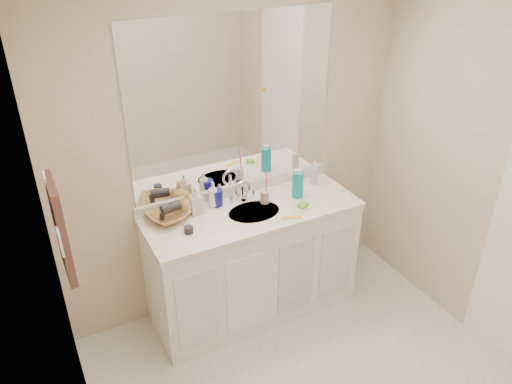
% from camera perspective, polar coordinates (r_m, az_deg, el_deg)
% --- Properties ---
extents(wall_back, '(2.60, 0.02, 2.40)m').
position_cam_1_polar(wall_back, '(3.53, -2.44, 4.40)').
color(wall_back, beige).
rests_on(wall_back, floor).
extents(wall_left, '(0.02, 2.60, 2.40)m').
position_cam_1_polar(wall_left, '(2.19, -19.44, -15.41)').
color(wall_left, beige).
rests_on(wall_left, floor).
extents(vanity_cabinet, '(1.50, 0.55, 0.85)m').
position_cam_1_polar(vanity_cabinet, '(3.72, -0.36, -8.11)').
color(vanity_cabinet, white).
rests_on(vanity_cabinet, floor).
extents(countertop, '(1.52, 0.57, 0.03)m').
position_cam_1_polar(countertop, '(3.47, -0.38, -2.31)').
color(countertop, white).
rests_on(countertop, vanity_cabinet).
extents(backsplash, '(1.52, 0.03, 0.08)m').
position_cam_1_polar(backsplash, '(3.65, -2.25, 0.31)').
color(backsplash, silver).
rests_on(backsplash, countertop).
extents(sink_basin, '(0.37, 0.37, 0.02)m').
position_cam_1_polar(sink_basin, '(3.46, -0.23, -2.42)').
color(sink_basin, beige).
rests_on(sink_basin, countertop).
extents(faucet, '(0.02, 0.02, 0.11)m').
position_cam_1_polar(faucet, '(3.56, -1.56, -0.16)').
color(faucet, silver).
rests_on(faucet, countertop).
extents(mirror, '(1.48, 0.01, 1.20)m').
position_cam_1_polar(mirror, '(3.39, -2.53, 9.89)').
color(mirror, white).
rests_on(mirror, wall_back).
extents(blue_mug, '(0.11, 0.11, 0.12)m').
position_cam_1_polar(blue_mug, '(3.51, -4.55, -0.65)').
color(blue_mug, navy).
rests_on(blue_mug, countertop).
extents(tan_cup, '(0.08, 0.08, 0.09)m').
position_cam_1_polar(tan_cup, '(3.54, 1.02, -0.57)').
color(tan_cup, '#C6A78B').
rests_on(tan_cup, countertop).
extents(toothbrush, '(0.02, 0.04, 0.20)m').
position_cam_1_polar(toothbrush, '(3.49, 1.18, 0.98)').
color(toothbrush, '#ED3EA5').
rests_on(toothbrush, tan_cup).
extents(mouthwash_bottle, '(0.09, 0.09, 0.20)m').
position_cam_1_polar(mouthwash_bottle, '(3.60, 4.79, 0.86)').
color(mouthwash_bottle, '#0C929A').
rests_on(mouthwash_bottle, countertop).
extents(clear_pump_bottle, '(0.06, 0.06, 0.14)m').
position_cam_1_polar(clear_pump_bottle, '(3.79, 6.64, 1.87)').
color(clear_pump_bottle, silver).
rests_on(clear_pump_bottle, countertop).
extents(soap_dish, '(0.12, 0.11, 0.01)m').
position_cam_1_polar(soap_dish, '(3.50, 5.35, -1.78)').
color(soap_dish, white).
rests_on(soap_dish, countertop).
extents(green_soap, '(0.09, 0.07, 0.03)m').
position_cam_1_polar(green_soap, '(3.49, 5.36, -1.53)').
color(green_soap, '#73C12F').
rests_on(green_soap, soap_dish).
extents(orange_comb, '(0.13, 0.07, 0.01)m').
position_cam_1_polar(orange_comb, '(3.39, 4.09, -2.93)').
color(orange_comb, yellow).
rests_on(orange_comb, countertop).
extents(dark_jar, '(0.08, 0.08, 0.04)m').
position_cam_1_polar(dark_jar, '(3.25, -7.70, -4.30)').
color(dark_jar, black).
rests_on(dark_jar, countertop).
extents(soap_bottle_white, '(0.08, 0.08, 0.19)m').
position_cam_1_polar(soap_bottle_white, '(3.48, -4.92, -0.28)').
color(soap_bottle_white, white).
rests_on(soap_bottle_white, countertop).
extents(soap_bottle_cream, '(0.09, 0.09, 0.20)m').
position_cam_1_polar(soap_bottle_cream, '(3.42, -6.95, -0.93)').
color(soap_bottle_cream, beige).
rests_on(soap_bottle_cream, countertop).
extents(soap_bottle_yellow, '(0.17, 0.17, 0.16)m').
position_cam_1_polar(soap_bottle_yellow, '(3.43, -7.84, -1.17)').
color(soap_bottle_yellow, tan).
rests_on(soap_bottle_yellow, countertop).
extents(wicker_basket, '(0.33, 0.33, 0.06)m').
position_cam_1_polar(wicker_basket, '(3.39, -9.98, -2.70)').
color(wicker_basket, olive).
rests_on(wicker_basket, countertop).
extents(hair_dryer, '(0.14, 0.09, 0.07)m').
position_cam_1_polar(hair_dryer, '(3.37, -9.75, -1.78)').
color(hair_dryer, black).
rests_on(hair_dryer, wicker_basket).
extents(towel_ring, '(0.01, 0.11, 0.11)m').
position_cam_1_polar(towel_ring, '(2.64, -23.04, 1.42)').
color(towel_ring, silver).
rests_on(towel_ring, wall_left).
extents(hand_towel, '(0.04, 0.32, 0.55)m').
position_cam_1_polar(hand_towel, '(2.78, -21.46, -3.96)').
color(hand_towel, '#3C2520').
rests_on(hand_towel, towel_ring).
extents(switch_plate, '(0.01, 0.08, 0.13)m').
position_cam_1_polar(switch_plate, '(2.59, -21.48, -5.32)').
color(switch_plate, white).
rests_on(switch_plate, wall_left).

